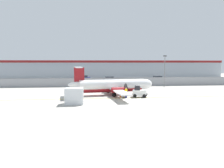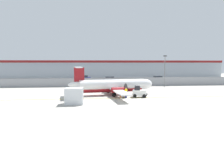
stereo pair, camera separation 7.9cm
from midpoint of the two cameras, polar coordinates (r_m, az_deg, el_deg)
name	(u,v)px [view 1 (the left image)]	position (r m, az deg, el deg)	size (l,w,h in m)	color
ground_plane	(123,98)	(31.97, 3.09, -4.02)	(140.00, 140.00, 0.01)	#ADA89E
perimeter_fence	(112,82)	(47.55, 0.07, 0.66)	(98.00, 0.10, 2.10)	gray
parking_lot_strip	(108,82)	(59.05, -1.10, 0.68)	(98.00, 17.00, 0.12)	#38383A
background_building	(104,69)	(77.26, -2.27, 4.32)	(91.00, 8.10, 6.50)	#A8B2BC
commuter_airplane	(114,86)	(35.03, 0.54, -0.48)	(15.14, 16.07, 4.92)	white
baggage_tug	(139,92)	(32.99, 7.68, -2.25)	(2.51, 1.78, 1.88)	silver
ground_crew_worker	(126,92)	(31.79, 3.97, -2.35)	(0.50, 0.47, 1.70)	#191E4C
cargo_container	(74,96)	(27.72, -10.78, -3.37)	(2.44, 2.04, 2.20)	silver
traffic_cone_near_left	(120,95)	(32.67, 2.36, -3.25)	(0.36, 0.36, 0.64)	orange
traffic_cone_near_right	(122,92)	(36.34, 2.74, -2.30)	(0.36, 0.36, 0.64)	orange
parked_car_0	(56,81)	(54.28, -15.67, 0.86)	(4.28, 2.16, 1.58)	black
parked_car_1	(84,78)	(63.21, -8.17, 1.73)	(4.32, 2.25, 1.58)	navy
parked_car_2	(109,79)	(57.15, -0.87, 1.34)	(4.38, 2.42, 1.58)	red
parked_car_3	(135,81)	(53.62, 6.47, 0.99)	(4.28, 2.16, 1.58)	#B28C19
parked_car_4	(157,79)	(61.20, 12.79, 1.50)	(4.28, 2.17, 1.58)	black
apron_light_pole	(165,69)	(47.21, 14.75, 4.29)	(0.70, 0.30, 7.27)	slate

